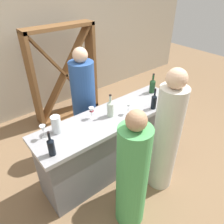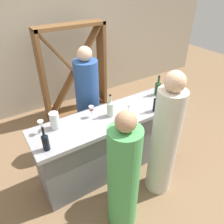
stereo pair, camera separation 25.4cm
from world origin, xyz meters
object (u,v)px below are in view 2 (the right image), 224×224
wine_bottle_second_right_olive_green (158,88)px  person_left_guest (123,178)px  wine_glass_near_center (91,110)px  wine_bottle_center_near_black (156,104)px  wine_bottle_second_left_clear_pale (110,108)px  person_center_guest (165,141)px  wine_glass_near_left (129,107)px  wine_glass_near_right (41,124)px  wine_rack (74,72)px  water_pitcher (55,121)px  person_server_behind (88,105)px  wine_bottle_leftmost_near_black (45,141)px

wine_bottle_second_right_olive_green → person_left_guest: 1.49m
wine_glass_near_center → wine_bottle_center_near_black: bearing=-23.4°
wine_bottle_second_left_clear_pale → person_center_guest: 0.76m
wine_glass_near_left → wine_glass_near_right: (-1.03, 0.21, 0.01)m
wine_rack → wine_bottle_second_right_olive_green: bearing=-67.8°
wine_rack → wine_glass_near_left: size_ratio=11.47×
wine_rack → water_pitcher: (-0.91, -1.52, 0.15)m
wine_glass_near_left → wine_glass_near_right: size_ratio=0.91×
wine_bottle_second_left_clear_pale → wine_bottle_center_near_black: 0.59m
wine_glass_near_center → person_server_behind: (0.19, 0.48, -0.25)m
wine_rack → wine_glass_near_left: (-0.03, -1.74, 0.16)m
wine_rack → wine_bottle_second_left_clear_pale: size_ratio=5.68×
wine_rack → wine_bottle_leftmost_near_black: wine_rack is taller
wine_bottle_center_near_black → person_server_behind: 1.02m
wine_rack → wine_bottle_leftmost_near_black: (-1.11, -1.81, 0.16)m
wine_bottle_center_near_black → wine_glass_near_left: bearing=159.8°
wine_glass_near_left → person_left_guest: person_left_guest is taller
wine_bottle_center_near_black → person_server_behind: bearing=124.9°
wine_bottle_leftmost_near_black → person_server_behind: bearing=41.7°
wine_bottle_second_left_clear_pale → wine_bottle_second_right_olive_green: (0.87, 0.10, -0.00)m
wine_bottle_center_near_black → person_server_behind: person_server_behind is taller
wine_bottle_second_left_clear_pale → wine_glass_near_right: bearing=171.7°
person_center_guest → water_pitcher: bearing=53.2°
wine_rack → wine_bottle_second_left_clear_pale: (-0.24, -1.64, 0.16)m
wine_bottle_leftmost_near_black → wine_bottle_second_left_clear_pale: (0.87, 0.17, 0.01)m
wine_glass_near_left → wine_glass_near_center: 0.46m
wine_bottle_center_near_black → wine_glass_near_center: wine_bottle_center_near_black is taller
person_server_behind → wine_glass_near_center: bearing=-23.1°
wine_bottle_leftmost_near_black → wine_glass_near_left: (1.08, 0.07, -0.00)m
wine_rack → wine_glass_near_right: bearing=-125.0°
wine_bottle_second_left_clear_pale → person_server_behind: 0.64m
wine_rack → water_pitcher: bearing=-121.0°
wine_bottle_leftmost_near_black → wine_bottle_second_left_clear_pale: size_ratio=0.94×
wine_bottle_leftmost_near_black → wine_bottle_center_near_black: wine_bottle_center_near_black is taller
wine_bottle_center_near_black → person_server_behind: (-0.57, 0.81, -0.25)m
wine_bottle_second_right_olive_green → person_left_guest: (-1.19, -0.84, -0.33)m
wine_bottle_center_near_black → water_pitcher: 1.27m
wine_bottle_second_right_olive_green → wine_glass_near_right: wine_bottle_second_right_olive_green is taller
wine_bottle_leftmost_near_black → wine_bottle_second_left_clear_pale: bearing=11.0°
wine_bottle_leftmost_near_black → person_left_guest: size_ratio=0.19×
wine_glass_near_center → person_server_behind: person_server_behind is taller
wine_bottle_center_near_black → wine_glass_near_center: 0.82m
wine_bottle_center_near_black → wine_bottle_second_right_olive_green: size_ratio=0.97×
water_pitcher → person_left_guest: bearing=-67.8°
wine_glass_near_left → person_server_behind: size_ratio=0.09×
wine_bottle_second_right_olive_green → wine_glass_near_right: 1.70m
wine_glass_near_right → person_left_guest: person_left_guest is taller
wine_bottle_leftmost_near_black → wine_bottle_second_right_olive_green: size_ratio=0.95×
wine_bottle_second_right_olive_green → person_center_guest: 0.93m
wine_bottle_second_left_clear_pale → person_left_guest: 0.87m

